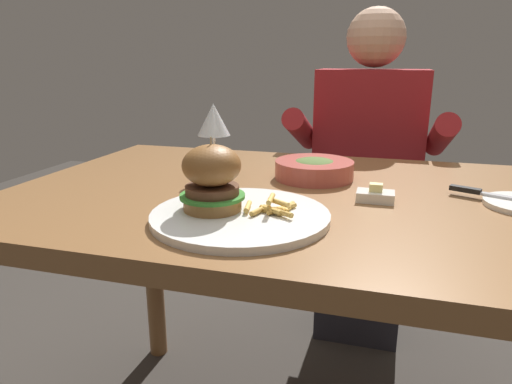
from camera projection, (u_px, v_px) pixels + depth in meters
name	position (u px, v px, depth m)	size (l,w,h in m)	color
dining_table	(312.00, 233.00, 0.99)	(1.30, 0.81, 0.74)	brown
main_plate	(240.00, 216.00, 0.80)	(0.31, 0.31, 0.01)	white
burger_sandwich	(212.00, 178.00, 0.80)	(0.12, 0.12, 0.13)	#9E6B38
fries_pile	(274.00, 207.00, 0.79)	(0.10, 0.08, 0.03)	#E0B251
wine_glass	(214.00, 123.00, 1.03)	(0.07, 0.07, 0.18)	silver
table_knife	(496.00, 195.00, 0.90)	(0.21, 0.10, 0.01)	silver
butter_dish	(375.00, 195.00, 0.90)	(0.07, 0.05, 0.04)	white
soup_bowl	(314.00, 169.00, 1.07)	(0.18, 0.18, 0.05)	#B24C42
diner_person	(365.00, 191.00, 1.62)	(0.51, 0.36, 1.18)	#282833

